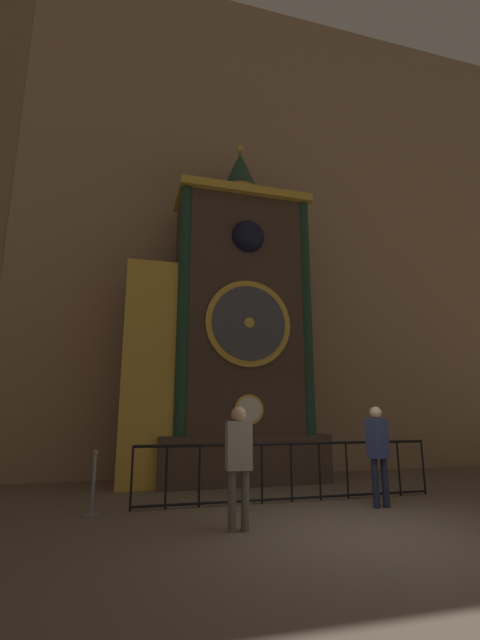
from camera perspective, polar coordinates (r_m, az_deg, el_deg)
name	(u,v)px	position (r m, az deg, el deg)	size (l,w,h in m)	color
ground_plane	(378,536)	(6.27, 17.86, -25.72)	(28.00, 28.00, 0.00)	brown
cathedral_back_wall	(242,212)	(12.92, 0.23, 14.23)	(24.00, 0.32, 14.63)	#997A5B
clock_tower	(227,332)	(10.31, -1.78, -1.62)	(4.67, 1.84, 8.59)	#423328
railing_fence	(291,468)	(8.09, 6.85, -19.05)	(5.55, 0.05, 1.01)	black
visitor_near	(239,455)	(6.06, -0.18, -17.53)	(0.35, 0.24, 1.60)	#58554F
visitor_far	(378,446)	(7.88, 17.90, -15.69)	(0.39, 0.32, 1.63)	#1B213A
stanchion_post	(93,494)	(7.38, -19.06, -21.11)	(0.28, 0.28, 0.96)	gray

